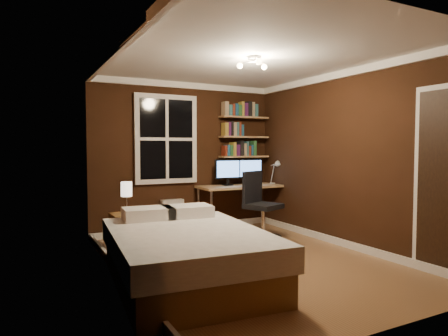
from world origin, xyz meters
name	(u,v)px	position (x,y,z in m)	size (l,w,h in m)	color
floor	(249,261)	(0.00, 0.00, 0.00)	(4.20, 4.20, 0.00)	brown
wall_back	(185,157)	(0.00, 2.10, 1.25)	(3.20, 0.04, 2.50)	black
wall_left	(118,163)	(-1.60, 0.00, 1.25)	(0.04, 4.20, 2.50)	black
wall_right	(346,159)	(1.60, 0.00, 1.25)	(0.04, 4.20, 2.50)	black
ceiling	(250,58)	(0.00, 0.00, 2.50)	(3.20, 4.20, 0.02)	white
window	(166,139)	(-0.35, 2.06, 1.55)	(1.06, 0.06, 1.46)	white
ceiling_fixture	(254,65)	(0.00, -0.10, 2.40)	(0.44, 0.44, 0.18)	beige
bookshelf_lower	(244,157)	(1.08, 1.98, 1.25)	(0.92, 0.22, 0.03)	tan
books_row_lower	(244,149)	(1.08, 1.98, 1.38)	(0.66, 0.16, 0.23)	maroon
bookshelf_middle	(244,137)	(1.08, 1.98, 1.60)	(0.92, 0.22, 0.03)	tan
books_row_middle	(244,130)	(1.08, 1.98, 1.73)	(0.42, 0.16, 0.23)	navy
bookshelf_upper	(244,117)	(1.08, 1.98, 1.95)	(0.92, 0.22, 0.03)	tan
books_row_upper	(244,110)	(1.08, 1.98, 2.08)	(0.60, 0.16, 0.23)	#2A6232
bed	(186,255)	(-1.00, -0.38, 0.30)	(1.67, 2.19, 0.70)	brown
nightstand	(127,232)	(-1.22, 1.22, 0.26)	(0.41, 0.41, 0.51)	brown
bedside_lamp	(127,198)	(-1.22, 1.22, 0.73)	(0.15, 0.15, 0.43)	beige
radiator	(172,216)	(-0.28, 2.00, 0.28)	(0.37, 0.13, 0.55)	silver
desk	(243,189)	(0.95, 1.78, 0.70)	(1.60, 0.60, 0.76)	tan
monitor_left	(228,172)	(0.69, 1.86, 0.98)	(0.48, 0.12, 0.45)	black
monitor_right	(250,172)	(1.14, 1.86, 0.98)	(0.48, 0.12, 0.45)	black
desk_lamp	(275,172)	(1.55, 1.68, 0.98)	(0.14, 0.32, 0.44)	silver
office_chair	(260,213)	(0.77, 0.95, 0.40)	(0.61, 0.61, 1.04)	black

